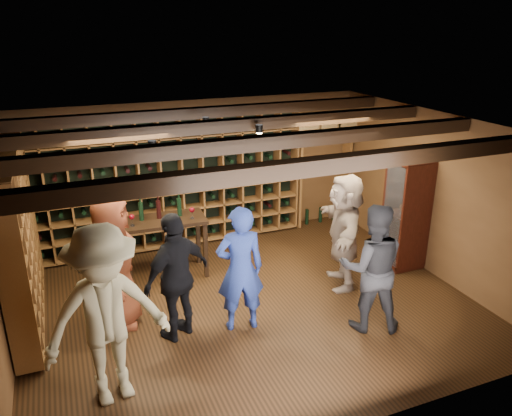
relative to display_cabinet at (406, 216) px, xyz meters
name	(u,v)px	position (x,y,z in m)	size (l,w,h in m)	color
ground	(250,304)	(-2.71, -0.20, -0.86)	(6.00, 6.00, 0.00)	#331D0E
room_shell	(248,133)	(-2.71, -0.15, 1.56)	(6.00, 6.00, 6.00)	brown
wine_rack_back	(171,183)	(-3.24, 2.13, 0.29)	(4.65, 0.30, 2.20)	brown
wine_rack_left	(19,237)	(-5.54, 0.62, 0.29)	(0.30, 2.65, 2.20)	brown
crate_shelf	(324,144)	(-0.31, 2.12, 0.71)	(1.20, 0.32, 2.07)	brown
display_cabinet	(406,216)	(0.00, 0.00, 0.00)	(0.55, 0.50, 1.75)	#39120B
man_blue_shirt	(240,269)	(-3.02, -0.67, -0.02)	(0.61, 0.40, 1.66)	navy
man_grey_suit	(372,268)	(-1.49, -1.27, -0.01)	(0.82, 0.64, 1.69)	black
guest_red_floral	(115,262)	(-4.46, 0.00, 0.03)	(0.87, 0.56, 1.77)	maroon
guest_woman_black	(177,277)	(-3.80, -0.55, -0.03)	(0.97, 0.40, 1.65)	black
guest_khaki	(106,316)	(-4.70, -1.38, 0.12)	(1.27, 0.73, 1.96)	gray
guest_beige	(344,231)	(-1.22, -0.17, 0.01)	(1.60, 0.51, 1.73)	gray
tasting_table	(164,226)	(-3.61, 1.09, -0.03)	(1.28, 0.69, 1.22)	black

